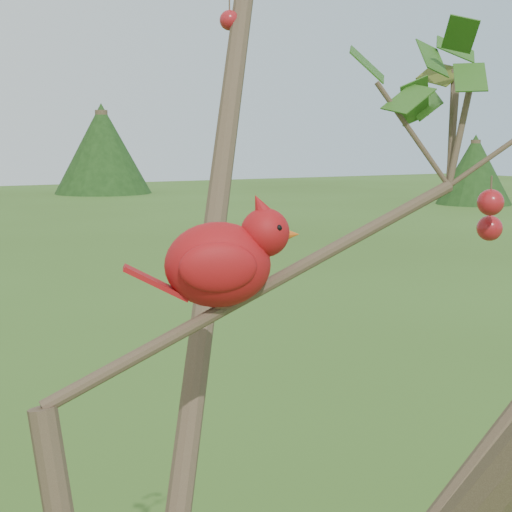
# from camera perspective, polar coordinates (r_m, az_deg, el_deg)

# --- Properties ---
(crabapple_tree) EXTENTS (2.35, 2.05, 2.95)m
(crabapple_tree) POSITION_cam_1_polar(r_m,az_deg,el_deg) (0.85, -8.62, -1.51)
(crabapple_tree) COLOR #3C2D20
(crabapple_tree) RESTS_ON ground
(cardinal) EXTENTS (0.22, 0.15, 0.16)m
(cardinal) POSITION_cam_1_polar(r_m,az_deg,el_deg) (1.01, -2.36, -0.29)
(cardinal) COLOR #AA0E1A
(cardinal) RESTS_ON ground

